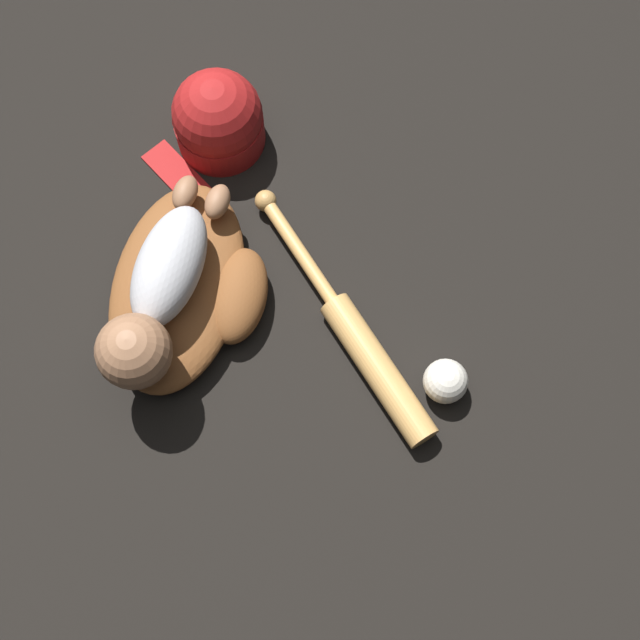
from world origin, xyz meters
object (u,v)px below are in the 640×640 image
(baseball_glove, at_px, (188,288))
(baseball_bat, at_px, (360,343))
(baseball_cap, at_px, (218,120))
(baby_figure, at_px, (157,297))
(baseball, at_px, (445,381))

(baseball_glove, relative_size, baseball_bat, 0.91)
(baseball_bat, bearing_deg, baseball_cap, -116.16)
(baseball_bat, distance_m, baseball_cap, 0.45)
(baseball_glove, relative_size, baseball_cap, 1.91)
(baseball_bat, bearing_deg, baby_figure, -65.44)
(baby_figure, relative_size, baseball, 5.25)
(baby_figure, height_order, baseball, baby_figure)
(baseball, bearing_deg, baby_figure, -71.56)
(baseball_bat, xyz_separation_m, baseball, (-0.01, 0.15, 0.01))
(baby_figure, relative_size, baseball_bat, 0.81)
(baseball_glove, distance_m, baseball_cap, 0.30)
(baseball_glove, height_order, baseball, baseball_glove)
(baseball_glove, xyz_separation_m, baseball_cap, (-0.27, -0.12, 0.03))
(baseball, distance_m, baseball_cap, 0.58)
(baseball_glove, distance_m, baseball, 0.43)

